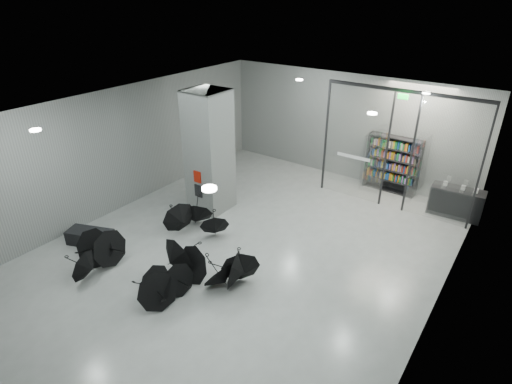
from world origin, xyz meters
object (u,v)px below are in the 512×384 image
Objects in this scene: bench at (90,237)px; umbrella_cluster at (174,261)px; column at (209,152)px; shop_counter at (456,202)px; bookshelf at (392,164)px.

bench is 2.97m from umbrella_cluster.
column is 3.04× the size of bench.
column is at bearing -151.52° from shop_counter.
column is at bearing 114.70° from umbrella_cluster.
column is 2.49× the size of shop_counter.
bookshelf is 8.59m from umbrella_cluster.
column reaches higher than shop_counter.
column is 3.97m from umbrella_cluster.
umbrella_cluster is at bearing -109.21° from bookshelf.
bench is at bearing -123.52° from bookshelf.
column reaches higher than bookshelf.
bookshelf is 0.40× the size of umbrella_cluster.
bench is 10.41m from bookshelf.
shop_counter is at bearing 54.02° from umbrella_cluster.
shop_counter is 9.16m from umbrella_cluster.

